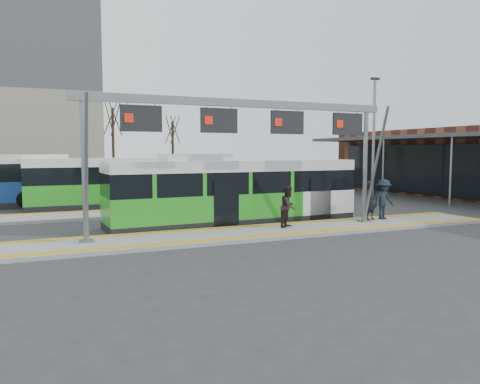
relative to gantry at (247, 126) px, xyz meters
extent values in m
plane|color=#2D2D30|center=(0.35, -0.25, -4.30)|extent=(120.00, 120.00, 0.00)
cube|color=gray|center=(0.35, -0.25, -4.22)|extent=(22.00, 3.00, 0.15)
cube|color=gray|center=(-3.65, 7.75, -4.22)|extent=(20.00, 3.00, 0.15)
cube|color=gold|center=(0.35, 0.90, -4.14)|extent=(22.00, 0.35, 0.02)
cube|color=gold|center=(0.35, -1.40, -4.14)|extent=(22.00, 0.35, 0.02)
cube|color=gold|center=(-3.65, 8.90, -4.14)|extent=(20.00, 0.35, 0.02)
cylinder|color=slate|center=(-6.15, 0.05, -1.62)|extent=(0.20, 0.20, 5.05)
cube|color=slate|center=(-6.15, 0.05, -4.12)|extent=(0.50, 0.50, 0.06)
cylinder|color=slate|center=(-6.15, -0.65, -1.62)|extent=(0.12, 1.46, 4.90)
cylinder|color=slate|center=(5.85, 0.05, -1.62)|extent=(0.20, 0.20, 5.05)
cube|color=slate|center=(5.85, 0.05, -4.12)|extent=(0.50, 0.50, 0.06)
cylinder|color=slate|center=(5.85, -0.65, -1.62)|extent=(0.12, 1.46, 4.90)
cube|color=slate|center=(-0.15, 0.05, 0.90)|extent=(13.00, 0.25, 0.30)
cube|color=black|center=(-4.15, 0.05, 0.20)|extent=(1.50, 0.12, 0.95)
cube|color=red|center=(-4.60, -0.02, 0.20)|extent=(0.32, 0.02, 0.32)
cube|color=black|center=(-1.15, 0.05, 0.20)|extent=(1.50, 0.12, 0.95)
cube|color=red|center=(-1.60, -0.02, 0.20)|extent=(0.32, 0.02, 0.32)
cube|color=black|center=(1.85, 0.05, 0.20)|extent=(1.50, 0.12, 0.95)
cube|color=red|center=(1.40, -0.02, 0.20)|extent=(0.32, 0.02, 0.32)
cube|color=black|center=(4.85, 0.05, 0.20)|extent=(1.50, 0.12, 0.95)
cube|color=red|center=(4.40, -0.02, 0.20)|extent=(0.32, 0.02, 0.32)
cube|color=#3F3F42|center=(16.85, 3.75, 0.00)|extent=(4.00, 30.00, 0.25)
cylinder|color=slate|center=(15.15, 3.75, -2.15)|extent=(0.14, 0.14, 4.30)
cylinder|color=slate|center=(15.15, 9.75, -2.15)|extent=(0.14, 0.14, 4.30)
cube|color=black|center=(0.63, 2.70, -4.13)|extent=(11.71, 2.86, 0.34)
cube|color=green|center=(0.63, 2.70, -3.40)|extent=(11.71, 2.86, 1.11)
cube|color=black|center=(0.63, 2.70, -2.36)|extent=(11.70, 2.79, 0.97)
cube|color=white|center=(0.63, 2.70, -1.63)|extent=(11.71, 2.86, 0.48)
cube|color=orange|center=(6.43, 2.89, -1.73)|extent=(0.11, 1.73, 0.27)
cube|color=white|center=(-1.31, 2.63, -1.25)|extent=(2.96, 1.83, 0.29)
cylinder|color=black|center=(-3.41, 1.48, -3.82)|extent=(0.98, 0.32, 0.97)
cylinder|color=black|center=(-3.48, 3.65, -3.82)|extent=(0.98, 0.32, 0.97)
cylinder|color=black|center=(4.15, 1.73, -3.82)|extent=(0.98, 0.32, 0.97)
cylinder|color=black|center=(4.08, 3.90, -3.82)|extent=(0.98, 0.32, 0.97)
cube|color=black|center=(-2.61, 11.53, -4.13)|extent=(11.70, 2.57, 0.34)
cube|color=green|center=(-2.61, 11.53, -3.40)|extent=(11.70, 2.57, 1.12)
cube|color=black|center=(-2.61, 11.53, -2.35)|extent=(11.70, 2.50, 0.97)
cube|color=white|center=(-2.61, 11.53, -1.62)|extent=(11.70, 2.57, 0.49)
cylinder|color=black|center=(-6.69, 10.40, -3.81)|extent=(0.98, 0.30, 0.97)
cylinder|color=black|center=(-6.71, 12.59, -3.81)|extent=(0.98, 0.30, 0.97)
cylinder|color=black|center=(0.90, 10.46, -3.81)|extent=(0.98, 0.30, 0.97)
cylinder|color=black|center=(0.89, 12.65, -3.81)|extent=(0.98, 0.30, 0.97)
cylinder|color=black|center=(-8.31, 12.72, -3.78)|extent=(1.06, 0.37, 1.04)
cylinder|color=black|center=(-8.17, 15.08, -3.78)|extent=(1.06, 0.37, 1.04)
imported|color=black|center=(6.45, 0.31, -3.24)|extent=(0.76, 0.61, 1.82)
imported|color=black|center=(1.93, 0.05, -3.28)|extent=(1.07, 1.04, 1.74)
imported|color=black|center=(7.14, 0.27, -3.22)|extent=(1.30, 0.89, 1.86)
cylinder|color=#382B21|center=(-0.51, 31.84, -0.45)|extent=(0.28, 0.28, 7.70)
cylinder|color=#382B21|center=(6.29, 34.02, -1.01)|extent=(0.28, 0.28, 6.58)
cylinder|color=slate|center=(10.35, 5.01, -0.56)|extent=(0.16, 0.16, 7.47)
cube|color=black|center=(10.35, 5.01, 3.17)|extent=(0.50, 0.25, 0.12)
camera|label=1|loc=(-7.64, -16.95, -0.98)|focal=35.00mm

